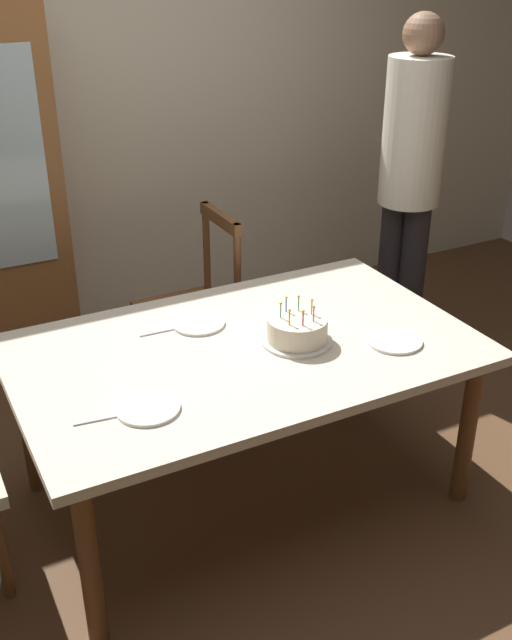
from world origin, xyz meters
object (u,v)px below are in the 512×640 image
Objects in this scene: dining_table at (245,362)px; plate_near_guest at (394,341)px; birthday_cake at (297,330)px; plate_near_celebrant at (148,408)px; chair_spindle_back at (192,311)px; plate_far_side at (198,323)px; person_guest at (410,172)px.

plate_near_guest is (0.53, -0.25, 0.08)m from dining_table.
birthday_cake reaches higher than plate_near_guest.
chair_spindle_back is (0.63, 1.12, -0.27)m from plate_near_celebrant.
chair_spindle_back reaches higher than birthday_cake.
dining_table is 8.09× the size of plate_far_side.
birthday_cake is at bearing -48.05° from plate_far_side.
plate_near_guest is (0.34, -0.18, -0.05)m from birthday_cake.
plate_near_guest is (0.62, -0.49, 0.00)m from plate_far_side.
birthday_cake reaches higher than plate_far_side.
chair_spindle_back reaches higher than dining_table.
birthday_cake is (0.19, -0.07, 0.12)m from dining_table.
plate_far_side is 0.12× the size of person_guest.
plate_far_side is (-0.09, 0.25, 0.08)m from dining_table.
dining_table is at bearing 155.16° from plate_near_guest.
chair_spindle_back is (0.14, 0.87, -0.19)m from dining_table.
birthday_cake is 1.27× the size of plate_near_guest.
plate_far_side is 0.72m from chair_spindle_back.
plate_far_side is (0.40, 0.49, 0.00)m from plate_near_celebrant.
plate_far_side reaches higher than dining_table.
chair_spindle_back is at bearing 173.29° from person_guest.
birthday_cake is at bearing -86.62° from chair_spindle_back.
plate_near_celebrant is 0.12× the size of person_guest.
birthday_cake is 0.29× the size of chair_spindle_back.
plate_far_side is at bearing -110.18° from chair_spindle_back.
plate_far_side is at bearing 141.57° from plate_near_guest.
person_guest is at bearing 50.62° from plate_near_guest.
plate_near_guest is at bearing -129.38° from person_guest.
birthday_cake is 0.15× the size of person_guest.
dining_table is at bearing -151.37° from person_guest.
person_guest is (0.80, 0.98, 0.32)m from plate_near_guest.
plate_near_celebrant is 1.00× the size of plate_far_side.
plate_far_side and plate_near_guest have the same top height.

